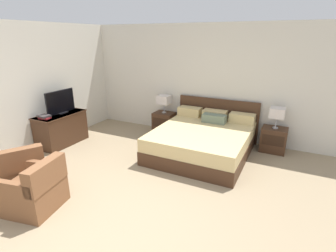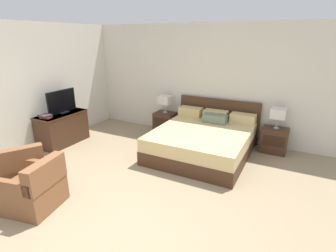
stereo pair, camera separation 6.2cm
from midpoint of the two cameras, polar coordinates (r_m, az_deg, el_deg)
The scene contains 14 objects.
ground_plane at distance 3.66m, azimuth -14.49°, elevation -21.48°, with size 11.64×11.64×0.00m, color #998466.
wall_back at distance 6.31m, azimuth 8.75°, elevation 9.40°, with size 7.20×0.06×2.63m, color silver.
wall_left at distance 6.28m, azimuth -26.59°, elevation 7.59°, with size 0.06×5.68×2.63m, color silver.
bed at distance 5.51m, azimuth 8.03°, elevation -3.03°, with size 1.90×2.10×0.97m.
nightstand_left at distance 6.67m, azimuth -0.37°, elevation 0.78°, with size 0.51×0.41×0.52m.
nightstand_right at distance 5.99m, azimuth 22.43°, elevation -2.87°, with size 0.51×0.41×0.52m.
table_lamp_left at distance 6.51m, azimuth -0.38°, elevation 5.73°, with size 0.29×0.29×0.44m.
table_lamp_right at distance 5.81m, azimuth 23.15°, elevation 2.56°, with size 0.29×0.29×0.44m.
dresser at distance 6.41m, azimuth -21.74°, elevation -0.39°, with size 0.56×1.11×0.71m.
tv at distance 6.29m, azimuth -21.88°, elevation 4.88°, with size 0.18×0.75×0.51m.
book_red_cover at distance 6.06m, azimuth -24.78°, elevation 1.73°, with size 0.22×0.15×0.04m, color #B7282D.
book_blue_cover at distance 6.07m, azimuth -24.95°, elevation 2.09°, with size 0.25×0.19×0.04m, color #383333.
armchair_by_window at distance 4.89m, azimuth -29.03°, elevation -8.49°, with size 0.94×0.93×0.76m.
armchair_companion at distance 4.24m, azimuth -26.65°, elevation -12.28°, with size 0.81×0.80×0.76m.
Camera 2 is at (2.02, -1.98, 2.34)m, focal length 28.00 mm.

